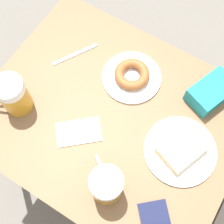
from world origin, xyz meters
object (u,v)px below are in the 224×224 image
(beer_mug_left, at_px, (13,95))
(fork, at_px, (75,54))
(plate_with_cake, at_px, (181,150))
(napkin_folded, at_px, (79,132))
(plate_with_donut, at_px, (132,76))
(passport_near_edge, at_px, (156,223))
(beer_mug_center, at_px, (106,185))
(blue_pouch, at_px, (211,92))

(beer_mug_left, distance_m, fork, 0.29)
(plate_with_cake, height_order, napkin_folded, plate_with_cake)
(plate_with_cake, distance_m, plate_with_donut, 0.31)
(passport_near_edge, bearing_deg, beer_mug_center, -92.48)
(napkin_folded, xyz_separation_m, blue_pouch, (-0.35, 0.31, 0.03))
(plate_with_cake, bearing_deg, passport_near_edge, 9.36)
(plate_with_donut, xyz_separation_m, passport_near_edge, (0.39, 0.31, -0.01))
(plate_with_donut, bearing_deg, plate_with_cake, 60.87)
(plate_with_donut, relative_size, blue_pouch, 1.17)
(plate_with_cake, bearing_deg, napkin_folded, -69.41)
(plate_with_donut, xyz_separation_m, beer_mug_left, (0.30, -0.28, 0.06))
(plate_with_cake, relative_size, beer_mug_left, 1.60)
(passport_near_edge, bearing_deg, plate_with_cake, -170.64)
(beer_mug_left, distance_m, beer_mug_center, 0.42)
(plate_with_donut, height_order, beer_mug_center, beer_mug_center)
(plate_with_cake, height_order, passport_near_edge, plate_with_cake)
(plate_with_donut, bearing_deg, beer_mug_left, -43.41)
(napkin_folded, height_order, fork, same)
(fork, height_order, passport_near_edge, passport_near_edge)
(napkin_folded, bearing_deg, fork, -143.46)
(plate_with_donut, bearing_deg, beer_mug_center, 19.20)
(blue_pouch, bearing_deg, fork, -77.99)
(beer_mug_center, relative_size, passport_near_edge, 0.97)
(beer_mug_left, height_order, beer_mug_center, same)
(napkin_folded, relative_size, fork, 1.04)
(beer_mug_left, bearing_deg, napkin_folded, 96.01)
(fork, relative_size, passport_near_edge, 1.07)
(beer_mug_left, height_order, passport_near_edge, beer_mug_left)
(plate_with_donut, bearing_deg, passport_near_edge, 38.73)
(plate_with_donut, relative_size, fork, 1.30)
(napkin_folded, relative_size, blue_pouch, 0.93)
(beer_mug_left, bearing_deg, fork, 169.31)
(beer_mug_center, height_order, napkin_folded, beer_mug_center)
(beer_mug_left, bearing_deg, plate_with_cake, 104.64)
(beer_mug_left, relative_size, passport_near_edge, 0.97)
(plate_with_donut, relative_size, passport_near_edge, 1.39)
(plate_with_donut, height_order, beer_mug_left, beer_mug_left)
(plate_with_cake, bearing_deg, blue_pouch, -178.78)
(plate_with_donut, distance_m, beer_mug_left, 0.41)
(plate_with_cake, distance_m, beer_mug_left, 0.58)
(beer_mug_center, relative_size, fork, 0.91)
(beer_mug_left, distance_m, passport_near_edge, 0.60)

